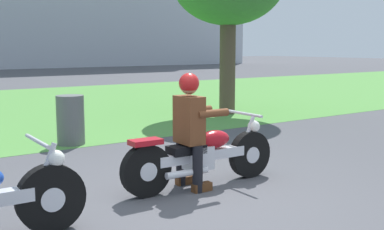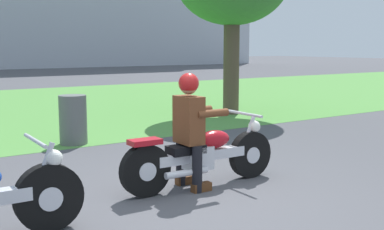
% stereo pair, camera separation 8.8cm
% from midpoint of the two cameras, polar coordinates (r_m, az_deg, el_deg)
% --- Properties ---
extents(ground, '(120.00, 120.00, 0.00)m').
position_cam_midpoint_polar(ground, '(5.33, 0.04, -10.31)').
color(ground, '#4C4C51').
extents(motorcycle_lead, '(2.12, 0.66, 0.86)m').
position_cam_midpoint_polar(motorcycle_lead, '(5.84, 0.77, -4.83)').
color(motorcycle_lead, black).
rests_on(motorcycle_lead, ground).
extents(rider_lead, '(0.56, 0.48, 1.38)m').
position_cam_midpoint_polar(rider_lead, '(5.67, -0.64, -0.83)').
color(rider_lead, black).
rests_on(rider_lead, ground).
extents(trash_can, '(0.47, 0.47, 0.85)m').
position_cam_midpoint_polar(trash_can, '(8.58, -14.44, -0.58)').
color(trash_can, '#595E5B').
rests_on(trash_can, ground).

